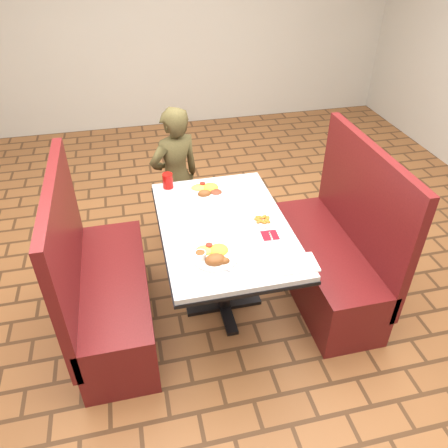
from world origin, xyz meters
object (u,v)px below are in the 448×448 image
Objects in this scene: dining_table at (224,236)px; booth_bench_left at (106,292)px; far_dinner_plate at (207,189)px; plantain_plate at (262,221)px; booth_bench_right at (331,256)px; near_dinner_plate at (214,253)px; diner_person at (176,178)px; red_tumbler at (168,181)px.

booth_bench_left is (-0.80, 0.00, -0.32)m from dining_table.
far_dinner_plate is 0.52m from plantain_plate.
booth_bench_right is 1.08m from near_dinner_plate.
booth_bench_right is 4.36× the size of far_dinner_plate.
diner_person reaches higher than red_tumbler.
diner_person is at bearing 92.80° from near_dinner_plate.
near_dinner_plate is (-0.13, -0.31, 0.13)m from dining_table.
diner_person reaches higher than plantain_plate.
diner_person is 1.05m from plantain_plate.
booth_bench_left is 1.00× the size of booth_bench_right.
diner_person is (0.61, 0.91, 0.27)m from booth_bench_left.
diner_person is (-0.19, 0.91, -0.05)m from dining_table.
near_dinner_plate is at bearing -24.72° from booth_bench_left.
booth_bench_right is at bearing 114.37° from diner_person.
diner_person is 1.23m from near_dinner_plate.
far_dinner_plate is (0.16, -0.50, 0.17)m from diner_person.
far_dinner_plate is at bearing 93.91° from dining_table.
plantain_plate reaches higher than dining_table.
dining_table is at bearing 180.00° from booth_bench_right.
booth_bench_left reaches higher than near_dinner_plate.
red_tumbler reaches higher than plantain_plate.
diner_person is 0.56m from far_dinner_plate.
red_tumbler reaches higher than dining_table.
far_dinner_plate is (-0.03, 0.41, 0.12)m from dining_table.
red_tumbler reaches higher than far_dinner_plate.
booth_bench_right is 1.00× the size of diner_person.
booth_bench_left reaches higher than plantain_plate.
plantain_plate is at bearing 36.42° from near_dinner_plate.
near_dinner_plate is 0.72m from far_dinner_plate.
red_tumbler is at bearing 154.27° from far_dinner_plate.
booth_bench_left is at bearing -133.83° from red_tumbler.
dining_table is at bearing 172.24° from plantain_plate.
plantain_plate is at bearing -46.74° from red_tumbler.
booth_bench_right reaches higher than dining_table.
near_dinner_plate is (0.67, -0.31, 0.45)m from booth_bench_left.
dining_table is 0.86m from booth_bench_right.
diner_person is at bearing 114.59° from plantain_plate.
far_dinner_plate is 0.29m from red_tumbler.
diner_person reaches higher than far_dinner_plate.
diner_person reaches higher than booth_bench_right.
booth_bench_left is 10.94× the size of red_tumbler.
booth_bench_left is 7.50× the size of plantain_plate.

